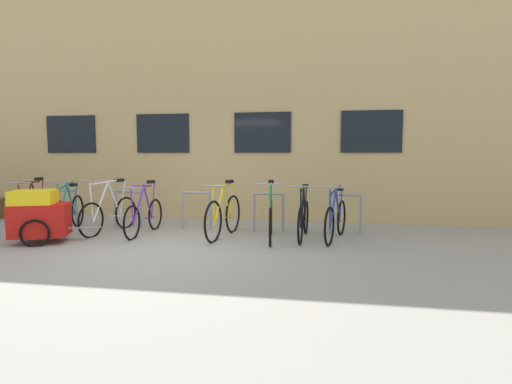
% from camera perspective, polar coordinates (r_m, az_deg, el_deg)
% --- Properties ---
extents(ground_plane, '(42.00, 42.00, 0.00)m').
position_cam_1_polar(ground_plane, '(6.70, -13.75, -8.08)').
color(ground_plane, '#9E998E').
extents(storefront_building, '(28.00, 6.68, 6.30)m').
position_cam_1_polar(storefront_building, '(12.87, -2.15, 12.52)').
color(storefront_building, tan).
rests_on(storefront_building, ground).
extents(bike_rack, '(6.63, 0.05, 0.78)m').
position_cam_1_polar(bike_rack, '(8.36, -8.47, -1.96)').
color(bike_rack, gray).
rests_on(bike_rack, ground).
extents(bicycle_purple, '(0.44, 1.69, 1.04)m').
position_cam_1_polar(bicycle_purple, '(8.09, -15.50, -3.16)').
color(bicycle_purple, black).
rests_on(bicycle_purple, ground).
extents(bicycle_white, '(0.45, 1.69, 1.08)m').
position_cam_1_polar(bicycle_white, '(8.47, -19.99, -2.82)').
color(bicycle_white, black).
rests_on(bicycle_white, ground).
extents(bicycle_black, '(0.44, 1.62, 1.02)m').
position_cam_1_polar(bicycle_black, '(7.47, 6.71, -3.70)').
color(bicycle_black, black).
rests_on(bicycle_black, ground).
extents(bicycle_yellow, '(0.44, 1.74, 1.07)m').
position_cam_1_polar(bicycle_yellow, '(7.56, -4.58, -3.29)').
color(bicycle_yellow, black).
rests_on(bicycle_yellow, ground).
extents(bicycle_teal, '(0.55, 1.63, 1.04)m').
position_cam_1_polar(bicycle_teal, '(9.00, -24.94, -2.57)').
color(bicycle_teal, black).
rests_on(bicycle_teal, ground).
extents(bicycle_blue, '(0.54, 1.66, 1.02)m').
position_cam_1_polar(bicycle_blue, '(7.44, 11.21, -3.76)').
color(bicycle_blue, black).
rests_on(bicycle_blue, ground).
extents(bicycle_maroon, '(0.55, 1.66, 1.07)m').
position_cam_1_polar(bicycle_maroon, '(9.43, -29.00, -2.39)').
color(bicycle_maroon, black).
rests_on(bicycle_maroon, ground).
extents(bicycle_green, '(0.44, 1.72, 1.07)m').
position_cam_1_polar(bicycle_green, '(7.36, 2.09, -3.70)').
color(bicycle_green, black).
rests_on(bicycle_green, ground).
extents(bike_trailer, '(1.46, 0.89, 0.94)m').
position_cam_1_polar(bike_trailer, '(7.97, -28.33, -2.91)').
color(bike_trailer, red).
rests_on(bike_trailer, ground).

